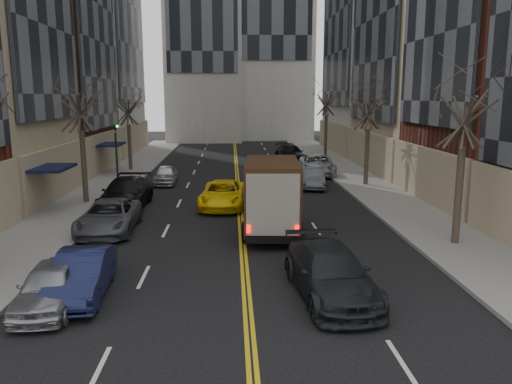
{
  "coord_description": "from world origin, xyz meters",
  "views": [
    {
      "loc": [
        -0.44,
        -8.48,
        6.13
      ],
      "look_at": [
        0.57,
        11.85,
        2.2
      ],
      "focal_mm": 35.0,
      "sensor_mm": 36.0,
      "label": 1
    }
  ],
  "objects_px": {
    "observer_sedan": "(331,273)",
    "pedestrian": "(248,194)",
    "taxi": "(223,194)",
    "ups_truck": "(271,196)"
  },
  "relations": [
    {
      "from": "ups_truck",
      "to": "taxi",
      "type": "height_order",
      "value": "ups_truck"
    },
    {
      "from": "taxi",
      "to": "pedestrian",
      "type": "distance_m",
      "value": 1.49
    },
    {
      "from": "ups_truck",
      "to": "pedestrian",
      "type": "distance_m",
      "value": 5.1
    },
    {
      "from": "ups_truck",
      "to": "pedestrian",
      "type": "relative_size",
      "value": 3.76
    },
    {
      "from": "observer_sedan",
      "to": "taxi",
      "type": "xyz_separation_m",
      "value": [
        -3.52,
        12.9,
        -0.04
      ]
    },
    {
      "from": "pedestrian",
      "to": "observer_sedan",
      "type": "bearing_deg",
      "value": -155.04
    },
    {
      "from": "ups_truck",
      "to": "pedestrian",
      "type": "height_order",
      "value": "ups_truck"
    },
    {
      "from": "ups_truck",
      "to": "observer_sedan",
      "type": "relative_size",
      "value": 1.15
    },
    {
      "from": "observer_sedan",
      "to": "pedestrian",
      "type": "xyz_separation_m",
      "value": [
        -2.12,
        12.42,
        0.07
      ]
    },
    {
      "from": "observer_sedan",
      "to": "pedestrian",
      "type": "relative_size",
      "value": 3.27
    }
  ]
}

